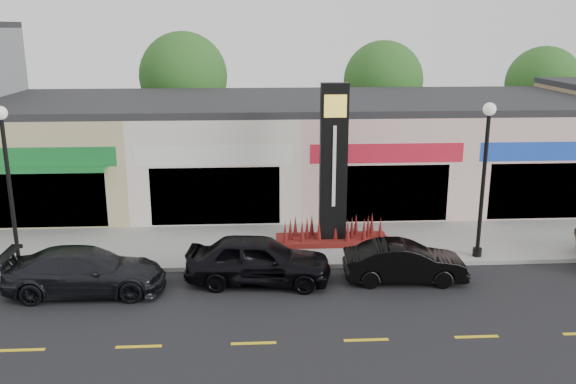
# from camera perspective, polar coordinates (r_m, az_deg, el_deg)

# --- Properties ---
(ground) EXTENTS (120.00, 120.00, 0.00)m
(ground) POSITION_cam_1_polar(r_m,az_deg,el_deg) (19.25, -3.27, -9.60)
(ground) COLOR black
(ground) RESTS_ON ground
(sidewalk) EXTENTS (52.00, 4.30, 0.15)m
(sidewalk) POSITION_cam_1_polar(r_m,az_deg,el_deg) (23.24, -3.31, -4.92)
(sidewalk) COLOR gray
(sidewalk) RESTS_ON ground
(curb) EXTENTS (52.00, 0.20, 0.15)m
(curb) POSITION_cam_1_polar(r_m,az_deg,el_deg) (21.14, -3.29, -7.03)
(curb) COLOR gray
(curb) RESTS_ON ground
(shop_beige) EXTENTS (7.00, 10.85, 4.80)m
(shop_beige) POSITION_cam_1_polar(r_m,az_deg,el_deg) (30.70, -19.52, 3.71)
(shop_beige) COLOR tan
(shop_beige) RESTS_ON ground
(shop_cream) EXTENTS (7.00, 10.01, 4.80)m
(shop_cream) POSITION_cam_1_polar(r_m,az_deg,el_deg) (29.54, -6.33, 4.07)
(shop_cream) COLOR beige
(shop_cream) RESTS_ON ground
(shop_pink_w) EXTENTS (7.00, 10.01, 4.80)m
(shop_pink_w) POSITION_cam_1_polar(r_m,az_deg,el_deg) (29.99, 7.18, 4.21)
(shop_pink_w) COLOR #CAAA9A
(shop_pink_w) RESTS_ON ground
(shop_pink_e) EXTENTS (7.00, 10.01, 4.80)m
(shop_pink_e) POSITION_cam_1_polar(r_m,az_deg,el_deg) (32.01, 19.63, 4.14)
(shop_pink_e) COLOR #CAAA9A
(shop_pink_e) RESTS_ON ground
(tree_rear_west) EXTENTS (5.20, 5.20, 7.83)m
(tree_rear_west) POSITION_cam_1_polar(r_m,az_deg,el_deg) (37.30, -9.76, 10.64)
(tree_rear_west) COLOR #382619
(tree_rear_west) RESTS_ON ground
(tree_rear_mid) EXTENTS (4.80, 4.80, 7.29)m
(tree_rear_mid) POSITION_cam_1_polar(r_m,az_deg,el_deg) (37.95, 8.88, 10.25)
(tree_rear_mid) COLOR #382619
(tree_rear_mid) RESTS_ON ground
(tree_rear_east) EXTENTS (4.60, 4.60, 6.94)m
(tree_rear_east) POSITION_cam_1_polar(r_m,az_deg,el_deg) (41.23, 22.77, 9.29)
(tree_rear_east) COLOR #382619
(tree_rear_east) RESTS_ON ground
(lamp_west_near) EXTENTS (0.44, 0.44, 5.47)m
(lamp_west_near) POSITION_cam_1_polar(r_m,az_deg,el_deg) (22.02, -24.75, 1.76)
(lamp_west_near) COLOR black
(lamp_west_near) RESTS_ON sidewalk
(lamp_east_near) EXTENTS (0.44, 0.44, 5.47)m
(lamp_east_near) POSITION_cam_1_polar(r_m,az_deg,el_deg) (21.98, 17.93, 2.41)
(lamp_east_near) COLOR black
(lamp_east_near) RESTS_ON sidewalk
(pylon_sign) EXTENTS (4.20, 1.30, 6.00)m
(pylon_sign) POSITION_cam_1_polar(r_m,az_deg,el_deg) (22.62, 4.23, 0.34)
(pylon_sign) COLOR #5B160F
(pylon_sign) RESTS_ON sidewalk
(car_dark_sedan) EXTENTS (2.02, 4.93, 1.43)m
(car_dark_sedan) POSITION_cam_1_polar(r_m,az_deg,el_deg) (20.13, -18.44, -7.05)
(car_dark_sedan) COLOR black
(car_dark_sedan) RESTS_ON ground
(car_black_sedan) EXTENTS (2.37, 4.84, 1.59)m
(car_black_sedan) POSITION_cam_1_polar(r_m,az_deg,el_deg) (19.81, -2.78, -6.35)
(car_black_sedan) COLOR black
(car_black_sedan) RESTS_ON ground
(car_black_conv) EXTENTS (1.57, 4.02, 1.30)m
(car_black_conv) POSITION_cam_1_polar(r_m,az_deg,el_deg) (20.33, 10.86, -6.47)
(car_black_conv) COLOR black
(car_black_conv) RESTS_ON ground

